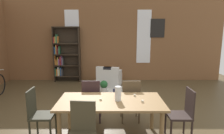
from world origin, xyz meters
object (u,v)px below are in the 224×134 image
Objects in this scene: vase_on_table at (118,93)px; potted_plant_by_shelf at (104,86)px; dining_chair_far_left at (92,99)px; dining_chair_head_left at (38,112)px; bookshelf_tall at (65,55)px; dining_chair_near_left at (82,132)px; armchair_white at (109,78)px; dining_chair_head_right at (183,112)px; dining_chair_far_right at (130,99)px; dining_table at (111,105)px.

vase_on_table is 2.87m from potted_plant_by_shelf.
dining_chair_head_left is at bearing -141.92° from dining_chair_far_left.
vase_on_table is 0.65× the size of potted_plant_by_shelf.
bookshelf_tall reaches higher than dining_chair_far_left.
dining_chair_head_left is 1.13m from dining_chair_near_left.
armchair_white is at bearing 93.29° from vase_on_table.
vase_on_table reaches higher than dining_chair_head_right.
bookshelf_tall reaches higher than dining_chair_head_left.
dining_chair_far_right is at bearing -80.10° from armchair_white.
dining_chair_near_left is at bearing -120.85° from dining_table.
potted_plant_by_shelf is (-1.55, 2.77, -0.30)m from dining_chair_head_right.
dining_chair_far_left reaches higher than dining_table.
dining_chair_head_left is 1.00× the size of dining_chair_near_left.
dining_chair_near_left is at bearing -158.05° from dining_chair_head_right.
bookshelf_tall is at bearing 105.99° from dining_chair_near_left.
dining_chair_head_right is 1.13m from dining_chair_far_right.
dining_chair_far_left is (-1.73, 0.70, 0.00)m from dining_chair_head_right.
dining_chair_far_right is 2.90m from armchair_white.
potted_plant_by_shelf is (-0.17, -0.77, -0.07)m from armchair_white.
dining_chair_far_left is at bearing 90.18° from dining_chair_near_left.
bookshelf_tall is at bearing 137.09° from potted_plant_by_shelf.
potted_plant_by_shelf is at bearing 85.09° from dining_chair_far_left.
armchair_white reaches higher than potted_plant_by_shelf.
bookshelf_tall is at bearing 114.79° from vase_on_table.
dining_chair_head_right is 1.87m from dining_chair_far_left.
dining_chair_head_left is (-0.89, -0.70, 0.00)m from dining_chair_far_left.
bookshelf_tall is 2.27× the size of armchair_white.
dining_chair_far_left and dining_chair_near_left have the same top height.
vase_on_table is 0.27× the size of dining_chair_head_left.
dining_chair_far_right is 2.40× the size of potted_plant_by_shelf.
bookshelf_tall is (-1.96, 4.25, 0.17)m from vase_on_table.
dining_chair_head_right is at bearing -0.02° from vase_on_table.
dining_chair_head_right reaches higher than dining_table.
potted_plant_by_shelf is (-0.67, 2.08, -0.30)m from dining_chair_far_right.
potted_plant_by_shelf is (0.17, 3.47, -0.30)m from dining_chair_near_left.
vase_on_table reaches higher than dining_chair_head_left.
dining_chair_far_right is at bearing -57.59° from bookshelf_tall.
dining_chair_head_left is at bearing -179.93° from vase_on_table.
bookshelf_tall is at bearing 97.01° from dining_chair_head_left.
dining_chair_head_right reaches higher than potted_plant_by_shelf.
bookshelf_tall is (-1.41, 3.56, 0.53)m from dining_chair_far_left.
dining_table is at bearing -66.68° from bookshelf_tall.
dining_chair_far_left is at bearing -94.91° from potted_plant_by_shelf.
dining_chair_far_right is 0.84m from dining_chair_far_left.
dining_chair_near_left is (-0.42, -0.70, -0.15)m from dining_table.
bookshelf_tall is at bearing 158.11° from armchair_white.
vase_on_table is at bearing 179.98° from dining_chair_head_right.
dining_chair_near_left is at bearing -74.01° from bookshelf_tall.
bookshelf_tall is at bearing 111.67° from dining_chair_far_left.
dining_chair_near_left is 0.44× the size of bookshelf_tall.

